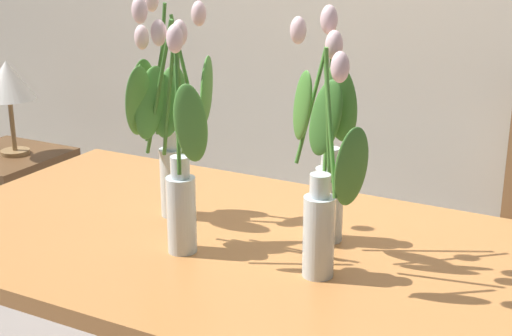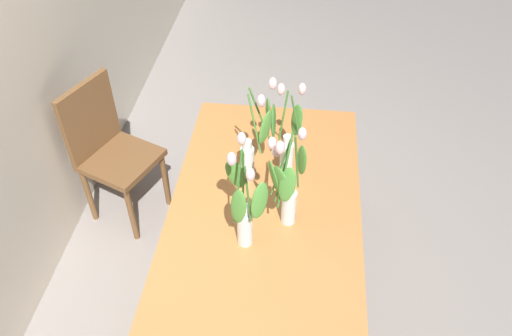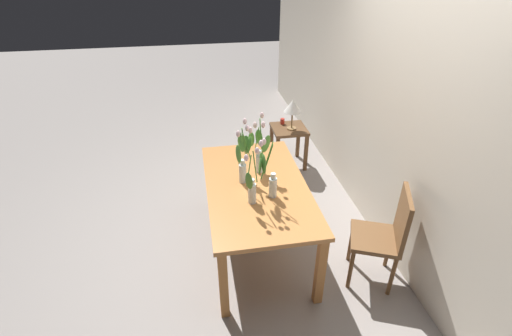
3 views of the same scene
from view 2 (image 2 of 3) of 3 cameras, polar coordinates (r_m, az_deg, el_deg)
name	(u,v)px [view 2 (image 2 of 3)]	position (r m, az deg, el deg)	size (l,w,h in m)	color
ground_plane	(264,295)	(3.00, 0.85, -14.01)	(18.00, 18.00, 0.00)	gray
dining_table	(265,219)	(2.48, 1.00, -5.77)	(1.60, 0.90, 0.74)	#B7753D
tulip_vase_0	(287,144)	(2.48, 3.45, 2.73)	(0.19, 0.16, 0.52)	silver
tulip_vase_1	(244,210)	(2.11, -1.31, -4.76)	(0.22, 0.21, 0.58)	silver
tulip_vase_2	(254,147)	(2.43, -0.28, 2.34)	(0.19, 0.17, 0.57)	silver
tulip_vase_3	(287,188)	(2.17, 3.52, -2.29)	(0.25, 0.18, 0.57)	silver
dining_chair	(109,147)	(3.19, -16.15, 2.32)	(0.52, 0.52, 0.93)	brown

